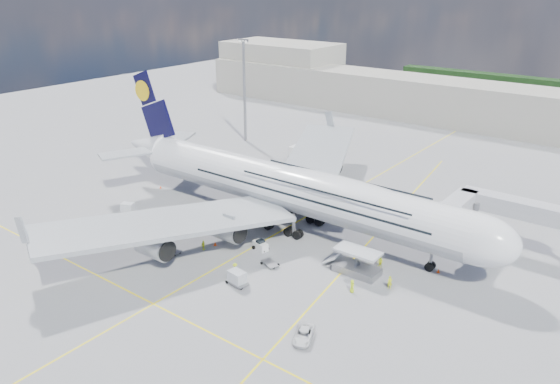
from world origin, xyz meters
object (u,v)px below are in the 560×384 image
Objects in this scene: dolly_row_c at (128,240)px; catering_truck_outer at (303,158)px; crew_tug at (235,269)px; cone_wing_left_outer at (296,169)px; baggage_tug at (260,245)px; dolly_nose_near at (237,278)px; cargo_loader at (356,265)px; cone_wing_left_inner at (259,190)px; cone_wing_right_inner at (215,244)px; cone_wing_right_outer at (97,241)px; crew_nose at (390,282)px; crew_loader at (380,262)px; dolly_back at (128,208)px; light_mast at (244,90)px; catering_truck_inner at (306,166)px; dolly_nose_far at (270,263)px; airliner at (292,188)px; cone_nose at (438,271)px; jet_bridge at (494,211)px; dolly_row_b at (172,251)px; crew_wing at (203,245)px; cone_tail at (161,187)px; crew_van at (352,286)px; dolly_row_a at (151,225)px; service_van at (304,335)px.

dolly_row_c is 47.87m from catering_truck_outer.
crew_tug is 3.61× the size of cone_wing_left_outer.
dolly_nose_near is at bearing -53.23° from baggage_tug.
baggage_tug is at bearing -169.75° from cargo_loader.
catering_truck_outer is 18.28m from cone_wing_left_inner.
cone_wing_right_inner is 19.04m from cone_wing_right_outer.
crew_nose reaches higher than crew_loader.
crew_tug is at bearing -56.48° from cone_wing_left_inner.
cargo_loader is 4.06m from crew_loader.
catering_truck_outer reaches higher than dolly_back.
light_mast is 31.66m from catering_truck_inner.
dolly_nose_far is 0.45× the size of catering_truck_outer.
cone_nose is at bearing 0.19° from airliner.
cone_wing_right_outer is at bearing -133.38° from baggage_tug.
cone_nose is (-3.56, -10.85, -6.57)m from jet_bridge.
airliner reaches higher than crew_loader.
dolly_row_b is 0.81× the size of dolly_row_c.
crew_wing is 25.99m from cone_wing_left_inner.
baggage_tug is 0.41× the size of catering_truck_outer.
crew_tug is at bearing -25.54° from cone_tail.
dolly_nose_far is (14.33, 6.00, 0.02)m from dolly_row_b.
cone_wing_left_outer is (-42.41, 24.14, -0.03)m from cone_nose.
cone_wing_right_outer is (-4.58, -50.86, -1.70)m from catering_truck_outer.
catering_truck_inner is at bearing 8.07° from crew_van.
cone_wing_right_inner is at bearing -157.18° from cone_nose.
baggage_tug is 5.76× the size of cone_wing_left_inner.
catering_truck_inner is at bearing 119.50° from airliner.
crew_nose is at bearing -39.73° from cone_wing_left_outer.
cone_nose is at bearing 37.07° from baggage_tug.
dolly_row_c is (1.67, -6.07, 0.01)m from dolly_row_a.
cargo_loader is at bearing -9.78° from crew_van.
jet_bridge is 10.28× the size of crew_van.
cone_wing_left_inner is 19.82m from cone_tail.
catering_truck_outer reaches higher than cone_tail.
cone_wing_right_outer is (-4.79, -47.85, -0.01)m from cone_wing_left_outer.
light_mast is at bearing 134.64° from cone_wing_left_inner.
catering_truck_outer is 3.68× the size of crew_tug.
dolly_nose_near reaches higher than crew_tug.
service_van is 12.38m from crew_van.
dolly_back reaches higher than cone_tail.
cone_wing_right_inner is at bearing 156.04° from dolly_nose_near.
dolly_row_b is at bearing -123.35° from baggage_tug.
cone_wing_right_inner is 28.61m from cone_tail.
dolly_row_c is (-46.85, -31.55, -6.50)m from jet_bridge.
dolly_nose_near is 51.86m from catering_truck_outer.
dolly_row_a is at bearing 176.24° from dolly_nose_near.
dolly_back is 0.76× the size of service_van.
dolly_back is 2.08× the size of crew_wing.
cone_wing_left_inner is at bearing 38.62° from dolly_back.
crew_van reaches higher than service_van.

